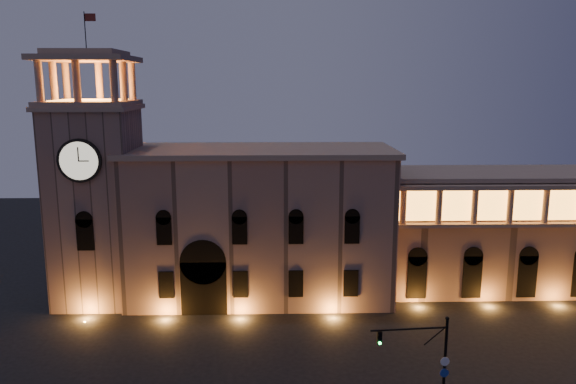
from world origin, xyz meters
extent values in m
cube|color=#8C6A5B|center=(-2.00, 22.00, 8.50)|extent=(30.00, 12.00, 17.00)
cube|color=gray|center=(-2.00, 22.00, 17.30)|extent=(30.80, 12.80, 0.60)
cube|color=black|center=(-8.00, 16.60, 3.00)|extent=(5.00, 1.40, 6.00)
cylinder|color=black|center=(-8.00, 16.60, 6.00)|extent=(5.00, 1.40, 5.00)
cube|color=orange|center=(-8.00, 16.40, 2.80)|extent=(4.20, 0.20, 5.00)
cube|color=#8C6A5B|center=(-20.50, 21.00, 11.00)|extent=(9.00, 9.00, 22.00)
cube|color=gray|center=(-20.50, 21.00, 22.25)|extent=(9.80, 9.80, 0.50)
cylinder|color=black|center=(-20.50, 16.32, 17.00)|extent=(4.60, 0.35, 4.60)
cylinder|color=beige|center=(-20.50, 16.18, 17.00)|extent=(4.00, 0.12, 4.00)
cube|color=gray|center=(-20.50, 21.00, 22.75)|extent=(9.40, 9.40, 0.50)
cube|color=orange|center=(-20.50, 21.00, 23.05)|extent=(6.80, 6.80, 0.15)
cylinder|color=gray|center=(-24.30, 17.20, 25.10)|extent=(0.76, 0.76, 4.20)
cylinder|color=gray|center=(-20.50, 17.20, 25.10)|extent=(0.76, 0.76, 4.20)
cylinder|color=gray|center=(-16.70, 17.20, 25.10)|extent=(0.76, 0.76, 4.20)
cylinder|color=gray|center=(-24.30, 24.80, 25.10)|extent=(0.76, 0.76, 4.20)
cylinder|color=gray|center=(-20.50, 24.80, 25.10)|extent=(0.76, 0.76, 4.20)
cylinder|color=gray|center=(-16.70, 24.80, 25.10)|extent=(0.76, 0.76, 4.20)
cylinder|color=gray|center=(-24.30, 21.00, 25.10)|extent=(0.76, 0.76, 4.20)
cylinder|color=gray|center=(-16.70, 21.00, 25.10)|extent=(0.76, 0.76, 4.20)
cube|color=gray|center=(-20.50, 21.00, 27.50)|extent=(9.80, 9.80, 0.60)
cube|color=gray|center=(-20.50, 21.00, 28.10)|extent=(7.50, 7.50, 0.60)
cylinder|color=black|center=(-20.50, 21.00, 30.40)|extent=(0.10, 0.10, 4.00)
plane|color=maroon|center=(-19.90, 21.00, 31.80)|extent=(1.20, 0.00, 1.20)
cube|color=#876556|center=(32.00, 24.00, 7.00)|extent=(40.00, 10.00, 14.00)
cube|color=gray|center=(32.00, 24.00, 14.25)|extent=(40.60, 10.60, 0.50)
cube|color=gray|center=(32.00, 18.50, 9.30)|extent=(40.00, 1.20, 0.40)
cube|color=gray|center=(32.00, 18.50, 13.60)|extent=(40.00, 1.40, 0.50)
cube|color=orange|center=(32.00, 19.05, 11.50)|extent=(38.00, 0.15, 3.60)
cylinder|color=gray|center=(14.00, 18.50, 11.50)|extent=(0.70, 0.70, 4.00)
cylinder|color=gray|center=(18.00, 18.50, 11.50)|extent=(0.70, 0.70, 4.00)
cylinder|color=gray|center=(22.00, 18.50, 11.50)|extent=(0.70, 0.70, 4.00)
cylinder|color=gray|center=(26.00, 18.50, 11.50)|extent=(0.70, 0.70, 4.00)
cylinder|color=gray|center=(30.00, 18.50, 11.50)|extent=(0.70, 0.70, 4.00)
cylinder|color=black|center=(12.27, -3.88, 4.00)|extent=(0.23, 0.23, 8.00)
sphere|color=black|center=(12.27, -3.88, 8.12)|extent=(0.32, 0.32, 0.32)
cylinder|color=black|center=(9.42, -4.11, 7.43)|extent=(5.71, 0.61, 0.14)
cube|color=black|center=(7.26, -4.29, 6.86)|extent=(0.37, 0.35, 0.97)
cylinder|color=#0CE53F|center=(7.27, -4.48, 6.54)|extent=(0.21, 0.11, 0.21)
cylinder|color=silver|center=(12.23, -4.04, 4.80)|extent=(0.69, 0.10, 0.69)
cylinder|color=navy|center=(12.23, -4.04, 3.89)|extent=(0.69, 0.10, 0.69)
camera|label=1|loc=(-0.27, -41.83, 25.01)|focal=35.00mm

